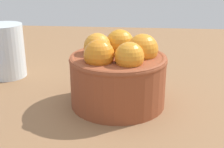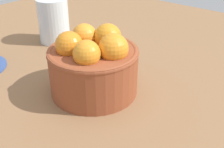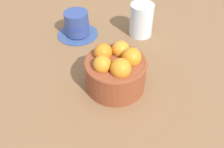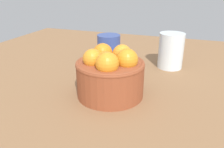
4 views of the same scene
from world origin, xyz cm
name	(u,v)px [view 4 (image 4 of 4)]	position (x,y,z in cm)	size (l,w,h in cm)	color
ground_plane	(110,102)	(0.00, 0.00, -1.95)	(116.30, 111.78, 3.91)	brown
terracotta_bowl	(110,74)	(0.03, 0.04, 4.91)	(14.15, 14.15, 10.60)	brown
coffee_cup	(109,48)	(-22.82, -8.83, 3.32)	(12.06, 12.06, 7.43)	#36508A
water_glass	(171,51)	(-21.26, 9.99, 4.84)	(6.80, 6.80, 9.68)	silver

